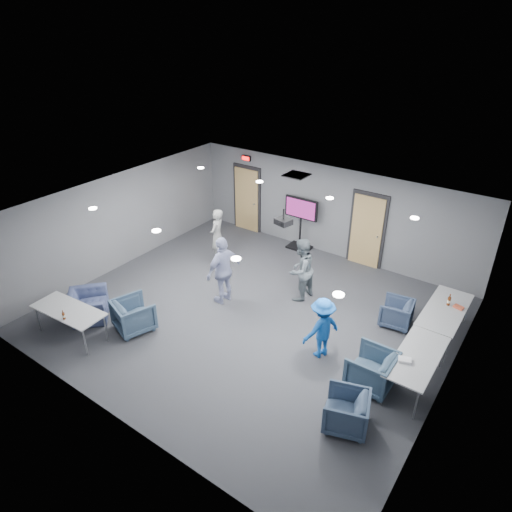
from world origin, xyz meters
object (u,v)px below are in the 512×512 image
Objects in this scene: table_right_a at (445,311)px; chair_right_c at (346,411)px; person_b at (301,270)px; bottle_right at (449,301)px; person_a at (217,236)px; chair_front_a at (134,315)px; tv_stand at (301,220)px; person_d at (322,328)px; bottle_front at (64,316)px; projector at (283,221)px; table_front_left at (68,311)px; chair_right_a at (396,313)px; person_c at (223,270)px; chair_front_b at (88,306)px; table_right_b at (417,358)px; chair_right_b at (371,370)px.

chair_right_c is at bearing 169.78° from table_right_a.
bottle_right is at bearing 109.64° from person_b.
bottle_right is at bearing 152.26° from chair_right_c.
person_a is 1.93× the size of chair_front_a.
table_right_a is 5.20m from tv_stand.
person_d reaches higher than bottle_front.
chair_right_c is 1.96× the size of projector.
table_right_a is 8.35m from table_front_left.
chair_right_a is 1.79× the size of projector.
person_c is (1.48, -1.54, 0.08)m from person_a.
person_d is (4.46, -1.96, -0.11)m from person_a.
bottle_front reaches higher than chair_front_b.
person_a is 3.00m from person_b.
chair_front_a is at bearing -121.65° from chair_front_b.
chair_right_a is at bearing -159.78° from bottle_right.
chair_front_a is at bearing 108.30° from table_right_b.
person_c is 3.76m from bottle_front.
projector reaches higher than bottle_right.
person_c is at bearing -88.77° from chair_front_b.
table_right_b is at bearing -142.87° from chair_front_a.
table_right_b is 6.34× the size of bottle_right.
chair_front_a is 1.50m from bottle_front.
table_front_left is at bearing -23.25° from person_c.
person_d is 1.63× the size of chair_right_b.
table_right_a is 1.17× the size of tv_stand.
chair_right_b is at bearing 24.69° from bottle_front.
person_d reaches higher than chair_front_b.
table_front_left is 4.50× the size of projector.
bottle_front is (-3.15, -4.59, -0.02)m from person_b.
bottle_front is at bearing -65.39° from chair_right_b.
chair_front_b is at bearing 120.40° from table_right_a.
person_b is at bearing 55.49° from bottle_front.
table_front_left is at bearing -143.54° from bottle_right.
table_right_b is at bearing 125.67° from chair_right_b.
chair_right_a is (0.93, 1.98, -0.38)m from person_d.
tv_stand reaches higher than chair_front_a.
chair_right_b is 1.21m from chair_right_c.
tv_stand reaches higher than table_front_left.
person_b is 5.51m from table_front_left.
chair_right_a is at bearing 167.76° from chair_right_c.
person_b reaches higher than table_right_a.
chair_right_a is 0.43× the size of tv_stand.
person_c is 2.11m from projector.
chair_front_b is at bearing -127.49° from projector.
bottle_front is (-6.56, -5.10, 0.13)m from table_right_a.
person_b is at bearing -156.26° from chair_right_c.
table_right_b is (6.39, -1.71, -0.13)m from person_a.
chair_right_a is 3.45m from chair_right_c.
table_front_left is (-5.81, -4.67, 0.36)m from chair_right_a.
person_b is 2.81m from tv_stand.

